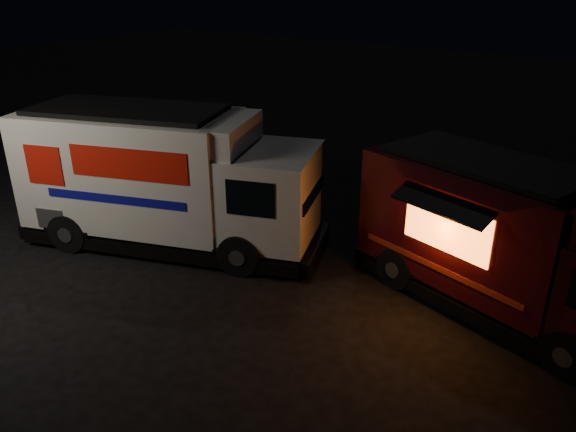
# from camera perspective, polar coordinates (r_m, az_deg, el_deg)

# --- Properties ---
(ground) EXTENTS (80.00, 80.00, 0.00)m
(ground) POSITION_cam_1_polar(r_m,az_deg,el_deg) (13.11, -11.48, -5.58)
(ground) COLOR black
(ground) RESTS_ON ground
(white_truck) EXTENTS (7.85, 4.90, 3.37)m
(white_truck) POSITION_cam_1_polar(r_m,az_deg,el_deg) (13.84, -11.81, 3.71)
(white_truck) COLOR silver
(white_truck) RESTS_ON ground
(red_truck) EXTENTS (6.79, 4.05, 2.97)m
(red_truck) POSITION_cam_1_polar(r_m,az_deg,el_deg) (11.68, 21.93, -2.54)
(red_truck) COLOR #3D0B0F
(red_truck) RESTS_ON ground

